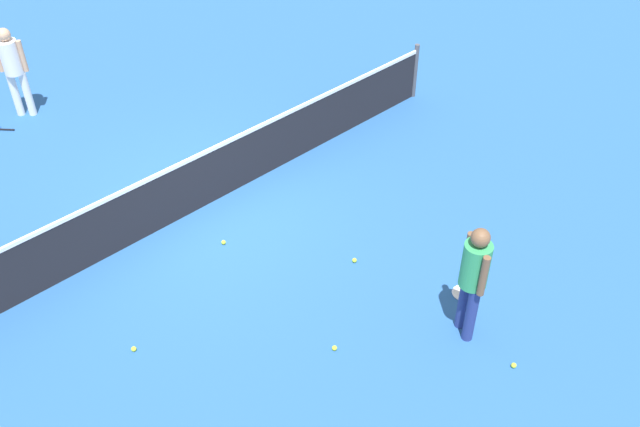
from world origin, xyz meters
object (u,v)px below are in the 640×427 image
at_px(tennis_racket_near_player, 463,291).
at_px(tennis_ball_midcourt, 334,348).
at_px(player_near_side, 474,274).
at_px(tennis_ball_stray_right, 354,260).
at_px(tennis_ball_near_player, 134,349).
at_px(tennis_ball_stray_left, 224,242).
at_px(tennis_ball_by_net, 514,365).
at_px(player_far_side, 13,65).

distance_m(tennis_racket_near_player, tennis_ball_midcourt, 2.03).
relative_size(player_near_side, tennis_ball_stray_right, 25.76).
bearing_deg(tennis_racket_near_player, tennis_ball_midcourt, 166.17).
distance_m(tennis_ball_near_player, tennis_ball_stray_left, 2.19).
bearing_deg(tennis_racket_near_player, tennis_ball_stray_left, 120.21).
bearing_deg(tennis_ball_near_player, tennis_ball_stray_right, -13.55).
distance_m(player_near_side, tennis_ball_by_net, 1.25).
xyz_separation_m(player_near_side, tennis_ball_near_player, (-3.23, 2.62, -0.98)).
relative_size(player_near_side, tennis_ball_midcourt, 25.76).
distance_m(player_near_side, tennis_ball_near_player, 4.27).
xyz_separation_m(tennis_racket_near_player, tennis_ball_stray_left, (-1.76, 3.02, 0.02)).
bearing_deg(tennis_ball_stray_left, tennis_racket_near_player, -59.79).
height_order(tennis_ball_by_net, tennis_ball_stray_right, same).
xyz_separation_m(tennis_ball_by_net, tennis_ball_stray_left, (-1.18, 4.23, 0.00)).
distance_m(player_far_side, tennis_ball_stray_left, 5.53).
height_order(tennis_ball_near_player, tennis_ball_by_net, same).
bearing_deg(player_far_side, tennis_ball_near_player, -104.43).
relative_size(tennis_ball_near_player, tennis_ball_midcourt, 1.00).
height_order(player_near_side, tennis_ball_near_player, player_near_side).
relative_size(tennis_ball_near_player, tennis_ball_stray_left, 1.00).
bearing_deg(tennis_ball_stray_left, player_near_side, -70.86).
relative_size(tennis_ball_by_net, tennis_ball_stray_left, 1.00).
distance_m(player_far_side, tennis_ball_midcourt, 8.02).
relative_size(tennis_racket_near_player, tennis_ball_midcourt, 8.27).
xyz_separation_m(player_near_side, tennis_ball_by_net, (-0.02, -0.78, -0.98)).
bearing_deg(player_far_side, tennis_ball_stray_left, -85.53).
height_order(player_far_side, tennis_racket_near_player, player_far_side).
height_order(tennis_racket_near_player, tennis_ball_stray_left, tennis_ball_stray_left).
xyz_separation_m(tennis_ball_near_player, tennis_ball_by_net, (3.21, -3.40, 0.00)).
bearing_deg(tennis_ball_by_net, tennis_ball_stray_left, 105.59).
bearing_deg(player_near_side, tennis_ball_near_player, 140.94).
xyz_separation_m(tennis_racket_near_player, tennis_ball_by_net, (-0.58, -1.21, 0.02)).
bearing_deg(tennis_ball_near_player, player_far_side, 75.57).
xyz_separation_m(player_far_side, tennis_ball_stray_right, (1.54, -7.01, -0.98)).
height_order(tennis_racket_near_player, tennis_ball_by_net, tennis_ball_by_net).
height_order(player_far_side, tennis_ball_stray_left, player_far_side).
height_order(tennis_ball_midcourt, tennis_ball_stray_left, same).
xyz_separation_m(tennis_ball_by_net, tennis_ball_stray_right, (-0.07, 2.64, 0.00)).
distance_m(player_near_side, tennis_ball_midcourt, 1.94).
height_order(player_far_side, tennis_ball_by_net, player_far_side).
relative_size(tennis_racket_near_player, tennis_ball_stray_right, 8.27).
relative_size(player_far_side, tennis_ball_midcourt, 25.76).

